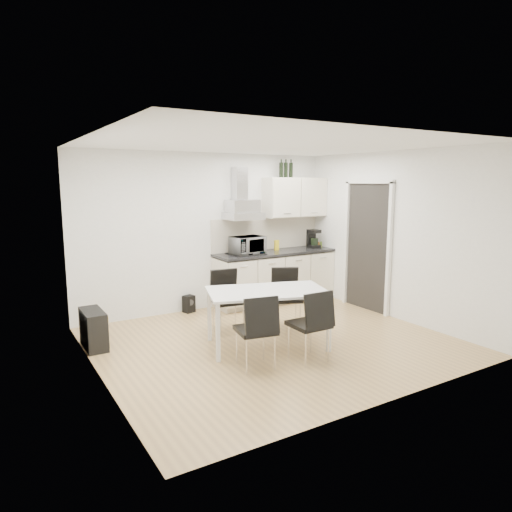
{
  "coord_description": "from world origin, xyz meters",
  "views": [
    {
      "loc": [
        -3.24,
        -4.9,
        2.13
      ],
      "look_at": [
        0.03,
        0.49,
        1.1
      ],
      "focal_mm": 32.0,
      "sensor_mm": 36.0,
      "label": 1
    }
  ],
  "objects": [
    {
      "name": "ground",
      "position": [
        0.0,
        0.0,
        0.0
      ],
      "size": [
        4.5,
        4.5,
        0.0
      ],
      "primitive_type": "plane",
      "color": "tan",
      "rests_on": "ground"
    },
    {
      "name": "wall_back",
      "position": [
        0.0,
        2.0,
        1.3
      ],
      "size": [
        4.5,
        0.1,
        2.6
      ],
      "primitive_type": "cube",
      "color": "white",
      "rests_on": "ground"
    },
    {
      "name": "wall_front",
      "position": [
        0.0,
        -2.0,
        1.3
      ],
      "size": [
        4.5,
        0.1,
        2.6
      ],
      "primitive_type": "cube",
      "color": "white",
      "rests_on": "ground"
    },
    {
      "name": "wall_left",
      "position": [
        -2.25,
        0.0,
        1.3
      ],
      "size": [
        0.1,
        4.0,
        2.6
      ],
      "primitive_type": "cube",
      "color": "white",
      "rests_on": "ground"
    },
    {
      "name": "wall_right",
      "position": [
        2.25,
        0.0,
        1.3
      ],
      "size": [
        0.1,
        4.0,
        2.6
      ],
      "primitive_type": "cube",
      "color": "white",
      "rests_on": "ground"
    },
    {
      "name": "ceiling",
      "position": [
        0.0,
        0.0,
        2.6
      ],
      "size": [
        4.5,
        4.5,
        0.0
      ],
      "primitive_type": "plane",
      "color": "white",
      "rests_on": "wall_back"
    },
    {
      "name": "doorway",
      "position": [
        2.21,
        0.55,
        1.05
      ],
      "size": [
        0.08,
        1.04,
        2.1
      ],
      "primitive_type": "cube",
      "color": "white",
      "rests_on": "ground"
    },
    {
      "name": "kitchenette",
      "position": [
        1.19,
        1.73,
        0.83
      ],
      "size": [
        2.22,
        0.64,
        2.52
      ],
      "color": "beige",
      "rests_on": "ground"
    },
    {
      "name": "dining_table",
      "position": [
        -0.15,
        -0.09,
        0.68
      ],
      "size": [
        1.7,
        1.28,
        0.75
      ],
      "rotation": [
        0.0,
        0.0,
        -0.31
      ],
      "color": "white",
      "rests_on": "ground"
    },
    {
      "name": "chair_far_left",
      "position": [
        -0.31,
        0.7,
        0.44
      ],
      "size": [
        0.51,
        0.56,
        0.88
      ],
      "primitive_type": null,
      "rotation": [
        0.0,
        0.0,
        2.99
      ],
      "color": "black",
      "rests_on": "ground"
    },
    {
      "name": "chair_far_right",
      "position": [
        0.48,
        0.38,
        0.44
      ],
      "size": [
        0.61,
        0.64,
        0.88
      ],
      "primitive_type": null,
      "rotation": [
        0.0,
        0.0,
        2.69
      ],
      "color": "black",
      "rests_on": "ground"
    },
    {
      "name": "chair_near_left",
      "position": [
        -0.65,
        -0.61,
        0.44
      ],
      "size": [
        0.52,
        0.57,
        0.88
      ],
      "primitive_type": null,
      "rotation": [
        0.0,
        0.0,
        -0.18
      ],
      "color": "black",
      "rests_on": "ground"
    },
    {
      "name": "chair_near_right",
      "position": [
        0.0,
        -0.76,
        0.44
      ],
      "size": [
        0.44,
        0.5,
        0.88
      ],
      "primitive_type": null,
      "rotation": [
        0.0,
        0.0,
        -0.01
      ],
      "color": "black",
      "rests_on": "ground"
    },
    {
      "name": "guitar_amp",
      "position": [
        -2.11,
        1.03,
        0.25
      ],
      "size": [
        0.26,
        0.59,
        0.49
      ],
      "rotation": [
        0.0,
        0.0,
        0.0
      ],
      "color": "black",
      "rests_on": "ground"
    },
    {
      "name": "floor_speaker",
      "position": [
        -0.42,
        1.9,
        0.14
      ],
      "size": [
        0.2,
        0.19,
        0.28
      ],
      "primitive_type": "cube",
      "rotation": [
        0.0,
        0.0,
        0.28
      ],
      "color": "black",
      "rests_on": "ground"
    }
  ]
}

